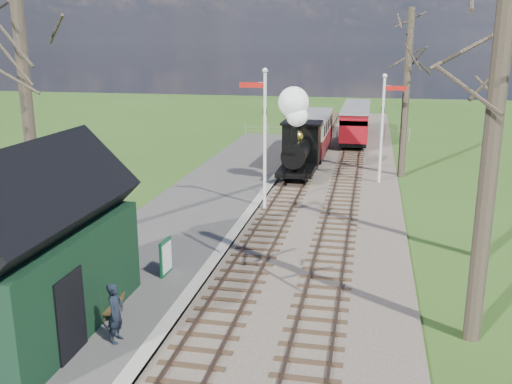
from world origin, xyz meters
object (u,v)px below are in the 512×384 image
Objects in this scene: station_shed at (31,252)px; red_carriage_b at (357,117)px; sign_board at (166,257)px; bench at (109,296)px; semaphore_far at (384,121)px; red_carriage_a at (354,127)px; coach at (311,133)px; semaphore_near at (263,130)px; person at (116,313)px; locomotive at (298,139)px.

red_carriage_b is at bearing 78.63° from station_shed.
bench is at bearing -103.46° from sign_board.
semaphore_far reaches higher than red_carriage_a.
semaphore_near is at bearing -93.62° from coach.
bench is (-5.56, -33.00, -0.83)m from red_carriage_b.
semaphore_far is 11.10m from red_carriage_a.
red_carriage_a is at bearing 99.33° from semaphore_far.
red_carriage_b is at bearing -7.20° from person.
red_carriage_a is (3.37, 16.79, -2.17)m from semaphore_near.
coach is 5.24× the size of person.
station_shed is 1.27× the size of red_carriage_b.
semaphore_far reaches higher than coach.
semaphore_near is (3.53, 12.00, 1.35)m from station_shed.
locomotive is 14.39m from sign_board.
person is (-4.66, -34.52, -0.50)m from red_carriage_b.
locomotive is at bearing -90.11° from coach.
bench is 1.79m from person.
locomotive is 0.62× the size of coach.
semaphore_near is 3.78× the size of bench.
coach is 4.79× the size of bench.
red_carriage_a is at bearing -90.00° from red_carriage_b.
semaphore_far is 18.45m from bench.
red_carriage_a is 3.00× the size of bench.
station_shed is 29.62m from red_carriage_a.
person is at bearing -109.44° from semaphore_far.
station_shed is 1.01× the size of semaphore_near.
red_carriage_a is at bearing 78.66° from semaphore_near.
red_carriage_a is (-1.77, 10.79, -1.90)m from semaphore_far.
station_shed reaches higher than bench.
red_carriage_a reaches higher than person.
semaphore_near is 6.27m from locomotive.
coach is at bearing 86.38° from semaphore_near.
station_shed is at bearing -135.98° from bench.
semaphore_near reaches higher than locomotive.
station_shed is at bearing -101.37° from red_carriage_b.
red_carriage_b is (2.61, 16.22, -0.80)m from locomotive.
red_carriage_b is at bearing 81.41° from semaphore_near.
red_carriage_b is 30.75m from sign_board.
semaphore_near is at bearing -130.60° from semaphore_far.
semaphore_far reaches higher than station_shed.
red_carriage_b reaches higher than sign_board.
semaphore_near is 22.65m from red_carriage_b.
semaphore_far reaches higher than red_carriage_b.
station_shed is at bearing -106.38° from semaphore_near.
coach is 20.35m from sign_board.
person is (-2.06, -24.37, -0.69)m from coach.
bench is at bearing -97.39° from coach.
locomotive is 3.27× the size of person.
semaphore_far reaches higher than bench.
sign_board is at bearing -99.30° from locomotive.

